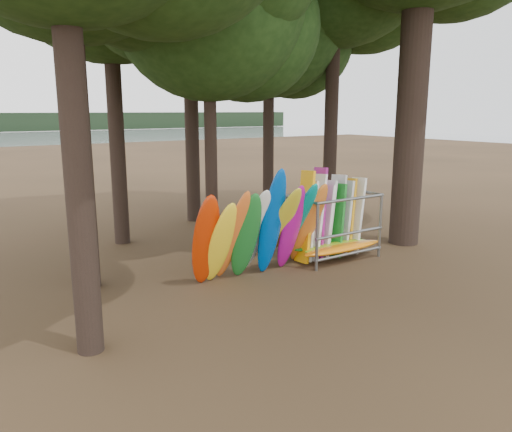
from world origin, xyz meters
TOP-DOWN VIEW (x-y plane):
  - ground at (0.00, 0.00)m, footprint 120.00×120.00m
  - lake at (0.00, 60.00)m, footprint 160.00×160.00m
  - oak_3 at (3.22, 6.31)m, footprint 7.04×7.04m
  - oak_5 at (-1.45, 2.78)m, footprint 6.72×6.72m
  - kayak_row at (-1.31, 0.12)m, footprint 4.32×2.04m
  - storage_rack at (1.54, 0.37)m, footprint 3.10×1.55m

SIDE VIEW (x-z plane):
  - ground at x=0.00m, z-range 0.00..0.00m
  - lake at x=0.00m, z-range 0.00..0.00m
  - storage_rack at x=1.54m, z-range -0.47..2.42m
  - kayak_row at x=-1.31m, z-range -0.31..2.91m
  - oak_5 at x=-1.45m, z-range 2.40..13.08m
  - oak_3 at x=3.22m, z-range 2.51..13.70m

